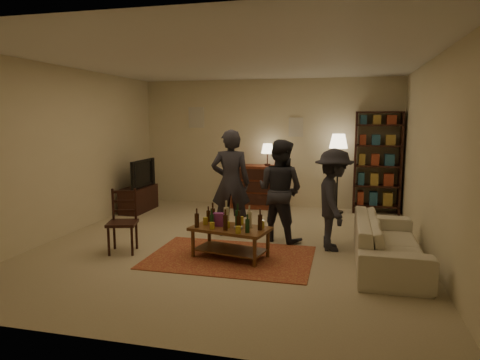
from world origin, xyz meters
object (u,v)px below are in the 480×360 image
(floor_lamp, at_px, (338,147))
(person_right, at_px, (280,190))
(dresser, at_px, (256,185))
(coffee_table, at_px, (230,230))
(bookshelf, at_px, (377,162))
(sofa, at_px, (388,242))
(person_by_sofa, at_px, (334,200))
(tv_stand, at_px, (139,192))
(person_left, at_px, (231,183))
(dining_chair, at_px, (123,219))

(floor_lamp, relative_size, person_right, 1.01)
(dresser, xyz_separation_m, floor_lamp, (1.68, -0.11, 0.86))
(coffee_table, relative_size, dresser, 0.83)
(bookshelf, height_order, floor_lamp, bookshelf)
(person_right, bearing_deg, sofa, 174.80)
(floor_lamp, bearing_deg, sofa, -76.64)
(person_right, distance_m, person_by_sofa, 0.87)
(tv_stand, bearing_deg, dresser, 22.07)
(dresser, relative_size, person_right, 0.87)
(tv_stand, height_order, person_by_sofa, person_by_sofa)
(floor_lamp, relative_size, person_left, 0.92)
(sofa, bearing_deg, person_by_sofa, 55.49)
(coffee_table, xyz_separation_m, person_right, (0.53, 1.01, 0.40))
(sofa, bearing_deg, person_left, 69.20)
(sofa, distance_m, person_left, 2.57)
(coffee_table, relative_size, person_right, 0.72)
(person_left, bearing_deg, person_by_sofa, 154.70)
(coffee_table, distance_m, dresser, 3.35)
(person_by_sofa, bearing_deg, person_left, 67.76)
(tv_stand, relative_size, person_left, 0.62)
(coffee_table, bearing_deg, dresser, 95.65)
(floor_lamp, bearing_deg, person_by_sofa, -90.11)
(floor_lamp, xyz_separation_m, person_right, (-0.82, -2.22, -0.55))
(floor_lamp, distance_m, person_by_sofa, 2.58)
(coffee_table, bearing_deg, sofa, 6.03)
(dining_chair, xyz_separation_m, floor_lamp, (2.89, 3.31, 0.86))
(bookshelf, bearing_deg, tv_stand, -168.20)
(dining_chair, relative_size, floor_lamp, 0.58)
(coffee_table, height_order, tv_stand, tv_stand)
(dining_chair, bearing_deg, dresser, 53.98)
(tv_stand, xyz_separation_m, person_right, (3.11, -1.41, 0.40))
(bookshelf, bearing_deg, sofa, -90.82)
(person_left, bearing_deg, coffee_table, 92.76)
(dresser, bearing_deg, dining_chair, -109.57)
(bookshelf, distance_m, person_by_sofa, 2.81)
(dining_chair, bearing_deg, coffee_table, -13.31)
(person_right, bearing_deg, tv_stand, -2.45)
(dining_chair, xyz_separation_m, person_right, (2.07, 1.09, 0.31))
(tv_stand, bearing_deg, floor_lamp, 11.56)
(coffee_table, height_order, dresser, dresser)
(dresser, distance_m, sofa, 3.93)
(tv_stand, distance_m, person_left, 2.69)
(floor_lamp, bearing_deg, coffee_table, -112.72)
(coffee_table, height_order, dining_chair, dining_chair)
(coffee_table, xyz_separation_m, tv_stand, (-2.58, 2.42, -0.00))
(dresser, height_order, person_left, person_left)
(coffee_table, height_order, person_left, person_left)
(dining_chair, relative_size, person_left, 0.53)
(person_right, relative_size, person_by_sofa, 1.07)
(dresser, bearing_deg, sofa, -52.46)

